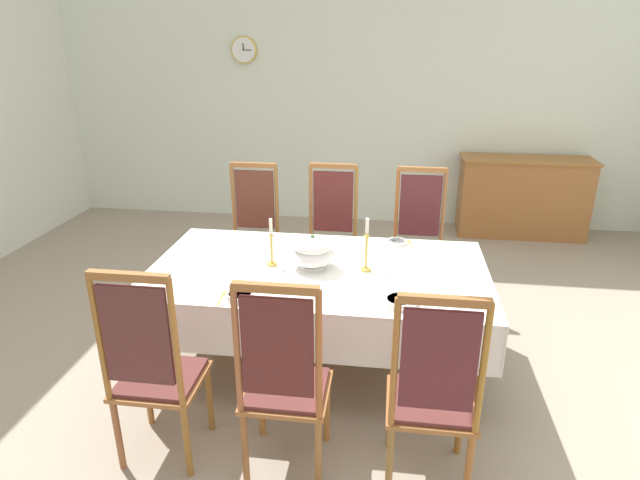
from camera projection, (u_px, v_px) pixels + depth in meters
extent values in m
cube|color=gray|center=(317.00, 372.00, 3.75)|extent=(7.11, 6.55, 0.04)
cube|color=silver|center=(357.00, 72.00, 6.15)|extent=(7.11, 0.08, 3.56)
cylinder|color=#9D6638|center=(149.00, 348.00, 3.36)|extent=(0.07, 0.07, 0.71)
cylinder|color=brown|center=(478.00, 374.00, 3.10)|extent=(0.07, 0.07, 0.71)
cylinder|color=#905B39|center=(203.00, 279.00, 4.30)|extent=(0.07, 0.07, 0.71)
cylinder|color=brown|center=(459.00, 294.00, 4.05)|extent=(0.07, 0.07, 0.71)
cube|color=#975D2B|center=(318.00, 278.00, 3.59)|extent=(2.10, 1.10, 0.08)
cube|color=#955C2F|center=(318.00, 270.00, 3.57)|extent=(2.22, 1.22, 0.03)
cube|color=white|center=(318.00, 268.00, 3.56)|extent=(2.24, 1.24, 0.00)
cube|color=white|center=(304.00, 338.00, 3.06)|extent=(2.24, 0.00, 0.33)
cube|color=white|center=(329.00, 255.00, 4.19)|extent=(2.24, 0.00, 0.33)
cube|color=white|center=(163.00, 280.00, 3.76)|extent=(0.00, 1.24, 0.33)
cube|color=white|center=(487.00, 301.00, 3.48)|extent=(0.00, 1.24, 0.33)
cylinder|color=#9A5D2D|center=(148.00, 392.00, 3.15)|extent=(0.04, 0.04, 0.44)
cylinder|color=brown|center=(210.00, 398.00, 3.11)|extent=(0.04, 0.04, 0.44)
cylinder|color=brown|center=(118.00, 435.00, 2.82)|extent=(0.04, 0.04, 0.44)
cylinder|color=#946127|center=(187.00, 442.00, 2.77)|extent=(0.04, 0.04, 0.44)
cube|color=#955C2F|center=(162.00, 381.00, 2.88)|extent=(0.44, 0.42, 0.03)
cube|color=#582A27|center=(161.00, 377.00, 2.87)|extent=(0.40, 0.38, 0.02)
cylinder|color=#935E28|center=(99.00, 339.00, 2.60)|extent=(0.03, 0.03, 0.70)
cylinder|color=#9D622A|center=(176.00, 345.00, 2.55)|extent=(0.03, 0.03, 0.70)
cube|color=#572C2C|center=(136.00, 336.00, 2.56)|extent=(0.34, 0.02, 0.53)
cube|color=#955C2F|center=(128.00, 277.00, 2.45)|extent=(0.40, 0.04, 0.04)
cylinder|color=#9F5333|center=(269.00, 283.00, 4.53)|extent=(0.04, 0.04, 0.44)
cylinder|color=#995538|center=(226.00, 281.00, 4.58)|extent=(0.04, 0.04, 0.44)
cylinder|color=#9C5436|center=(278.00, 266.00, 4.86)|extent=(0.04, 0.04, 0.44)
cylinder|color=olive|center=(237.00, 264.00, 4.91)|extent=(0.04, 0.04, 0.44)
cube|color=#955C2F|center=(251.00, 249.00, 4.64)|extent=(0.44, 0.42, 0.03)
cube|color=#582A27|center=(251.00, 246.00, 4.63)|extent=(0.40, 0.38, 0.02)
cylinder|color=brown|center=(277.00, 204.00, 4.66)|extent=(0.03, 0.03, 0.68)
cylinder|color=#956031|center=(233.00, 202.00, 4.71)|extent=(0.03, 0.03, 0.68)
cube|color=brown|center=(255.00, 200.00, 4.67)|extent=(0.34, 0.02, 0.52)
cube|color=#955C2F|center=(253.00, 165.00, 4.56)|extent=(0.40, 0.04, 0.04)
cylinder|color=#9F662C|center=(262.00, 403.00, 3.07)|extent=(0.04, 0.04, 0.44)
cylinder|color=#9D632D|center=(327.00, 409.00, 3.02)|extent=(0.04, 0.04, 0.44)
cylinder|color=brown|center=(245.00, 448.00, 2.73)|extent=(0.04, 0.04, 0.44)
cylinder|color=#946133|center=(318.00, 455.00, 2.69)|extent=(0.04, 0.04, 0.44)
cube|color=#955C2F|center=(287.00, 391.00, 2.79)|extent=(0.44, 0.42, 0.03)
cube|color=#582A27|center=(287.00, 388.00, 2.78)|extent=(0.40, 0.38, 0.02)
cylinder|color=#9A5633|center=(237.00, 351.00, 2.51)|extent=(0.03, 0.03, 0.68)
cylinder|color=#A0562A|center=(319.00, 357.00, 2.46)|extent=(0.03, 0.03, 0.68)
cube|color=#572523|center=(277.00, 348.00, 2.48)|extent=(0.34, 0.02, 0.52)
cube|color=#955C2F|center=(275.00, 288.00, 2.36)|extent=(0.40, 0.04, 0.04)
cylinder|color=#925938|center=(350.00, 288.00, 4.44)|extent=(0.04, 0.04, 0.44)
cylinder|color=#8F5F30|center=(305.00, 285.00, 4.49)|extent=(0.04, 0.04, 0.44)
cylinder|color=#995E38|center=(353.00, 270.00, 4.77)|extent=(0.04, 0.04, 0.44)
cylinder|color=olive|center=(312.00, 268.00, 4.82)|extent=(0.04, 0.04, 0.44)
cube|color=#955C2F|center=(330.00, 253.00, 4.55)|extent=(0.44, 0.42, 0.03)
cube|color=#582A27|center=(330.00, 250.00, 4.54)|extent=(0.40, 0.38, 0.02)
cylinder|color=olive|center=(356.00, 207.00, 4.57)|extent=(0.03, 0.03, 0.70)
cylinder|color=#926032|center=(311.00, 205.00, 4.62)|extent=(0.03, 0.03, 0.70)
cube|color=#592423|center=(333.00, 202.00, 4.58)|extent=(0.34, 0.02, 0.53)
cube|color=#955C2F|center=(333.00, 166.00, 4.47)|extent=(0.40, 0.04, 0.04)
cylinder|color=#9A6126|center=(391.00, 414.00, 2.97)|extent=(0.04, 0.04, 0.44)
cylinder|color=#955D27|center=(460.00, 421.00, 2.92)|extent=(0.04, 0.04, 0.44)
cylinder|color=olive|center=(390.00, 462.00, 2.64)|extent=(0.04, 0.04, 0.44)
cylinder|color=#9F5D2A|center=(468.00, 470.00, 2.59)|extent=(0.04, 0.04, 0.44)
cube|color=#955C2F|center=(430.00, 404.00, 2.70)|extent=(0.44, 0.42, 0.03)
cube|color=#582A27|center=(430.00, 400.00, 2.69)|extent=(0.40, 0.38, 0.02)
cylinder|color=#9B5E2B|center=(394.00, 364.00, 2.42)|extent=(0.03, 0.03, 0.67)
cylinder|color=#996625|center=(483.00, 371.00, 2.37)|extent=(0.03, 0.03, 0.67)
cube|color=#58252A|center=(439.00, 361.00, 2.38)|extent=(0.34, 0.02, 0.51)
cube|color=#955C2F|center=(445.00, 301.00, 2.27)|extent=(0.40, 0.04, 0.04)
cylinder|color=olive|center=(440.00, 294.00, 4.35)|extent=(0.04, 0.04, 0.44)
cylinder|color=#945830|center=(393.00, 291.00, 4.40)|extent=(0.04, 0.04, 0.44)
cylinder|color=#9E572E|center=(437.00, 275.00, 4.68)|extent=(0.04, 0.04, 0.44)
cylinder|color=#906025|center=(394.00, 273.00, 4.73)|extent=(0.04, 0.04, 0.44)
cube|color=#955C2F|center=(418.00, 258.00, 4.45)|extent=(0.44, 0.42, 0.03)
cube|color=#582A27|center=(418.00, 255.00, 4.45)|extent=(0.40, 0.38, 0.02)
cylinder|color=brown|center=(443.00, 211.00, 4.47)|extent=(0.03, 0.03, 0.69)
cylinder|color=#9E5628|center=(397.00, 209.00, 4.52)|extent=(0.03, 0.03, 0.69)
cube|color=#512227|center=(420.00, 206.00, 4.49)|extent=(0.34, 0.02, 0.53)
cube|color=#955C2F|center=(423.00, 170.00, 4.37)|extent=(0.40, 0.04, 0.04)
cylinder|color=white|center=(313.00, 266.00, 3.56)|extent=(0.16, 0.16, 0.02)
ellipsoid|color=white|center=(313.00, 255.00, 3.53)|extent=(0.30, 0.30, 0.13)
ellipsoid|color=white|center=(313.00, 245.00, 3.51)|extent=(0.27, 0.27, 0.10)
sphere|color=#51794E|center=(312.00, 237.00, 3.49)|extent=(0.03, 0.03, 0.03)
cylinder|color=gold|center=(272.00, 264.00, 3.60)|extent=(0.07, 0.07, 0.02)
cylinder|color=gold|center=(272.00, 249.00, 3.56)|extent=(0.02, 0.02, 0.20)
cone|color=gold|center=(271.00, 235.00, 3.52)|extent=(0.04, 0.04, 0.02)
cylinder|color=silver|center=(271.00, 226.00, 3.50)|extent=(0.02, 0.02, 0.10)
cylinder|color=gold|center=(366.00, 269.00, 3.52)|extent=(0.07, 0.07, 0.02)
cylinder|color=gold|center=(366.00, 252.00, 3.47)|extent=(0.02, 0.02, 0.23)
cone|color=gold|center=(367.00, 235.00, 3.43)|extent=(0.04, 0.04, 0.02)
cylinder|color=silver|center=(367.00, 226.00, 3.41)|extent=(0.02, 0.02, 0.10)
cylinder|color=white|center=(397.00, 242.00, 3.96)|extent=(0.14, 0.14, 0.03)
cylinder|color=white|center=(397.00, 241.00, 3.96)|extent=(0.12, 0.12, 0.02)
torus|color=#51794E|center=(397.00, 241.00, 3.96)|extent=(0.14, 0.14, 0.01)
cylinder|color=white|center=(240.00, 296.00, 3.14)|extent=(0.16, 0.16, 0.04)
cylinder|color=white|center=(240.00, 295.00, 3.14)|extent=(0.13, 0.13, 0.03)
torus|color=#51794E|center=(240.00, 294.00, 3.13)|extent=(0.16, 0.16, 0.01)
cylinder|color=white|center=(400.00, 302.00, 3.07)|extent=(0.19, 0.19, 0.04)
cylinder|color=white|center=(401.00, 301.00, 3.07)|extent=(0.16, 0.16, 0.03)
torus|color=#51794E|center=(401.00, 299.00, 3.06)|extent=(0.18, 0.18, 0.01)
cube|color=gold|center=(412.00, 246.00, 3.92)|extent=(0.04, 0.14, 0.00)
ellipsoid|color=gold|center=(409.00, 241.00, 4.00)|extent=(0.03, 0.05, 0.01)
cube|color=gold|center=(220.00, 300.00, 3.12)|extent=(0.02, 0.14, 0.00)
ellipsoid|color=gold|center=(224.00, 293.00, 3.20)|extent=(0.03, 0.05, 0.01)
cube|color=#955C2F|center=(522.00, 198.00, 6.10)|extent=(1.40, 0.44, 0.88)
cube|color=#995F2A|center=(528.00, 159.00, 5.93)|extent=(1.44, 0.48, 0.02)
cube|color=#985D2F|center=(549.00, 194.00, 6.26)|extent=(0.59, 0.01, 0.70)
cube|color=olive|center=(488.00, 192.00, 6.35)|extent=(0.59, 0.01, 0.70)
cylinder|color=#D1B251|center=(244.00, 50.00, 6.17)|extent=(0.30, 0.05, 0.30)
cylinder|color=white|center=(243.00, 50.00, 6.14)|extent=(0.27, 0.01, 0.27)
cube|color=black|center=(243.00, 47.00, 6.13)|extent=(0.01, 0.00, 0.08)
cube|color=black|center=(247.00, 50.00, 6.13)|extent=(0.11, 0.00, 0.01)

